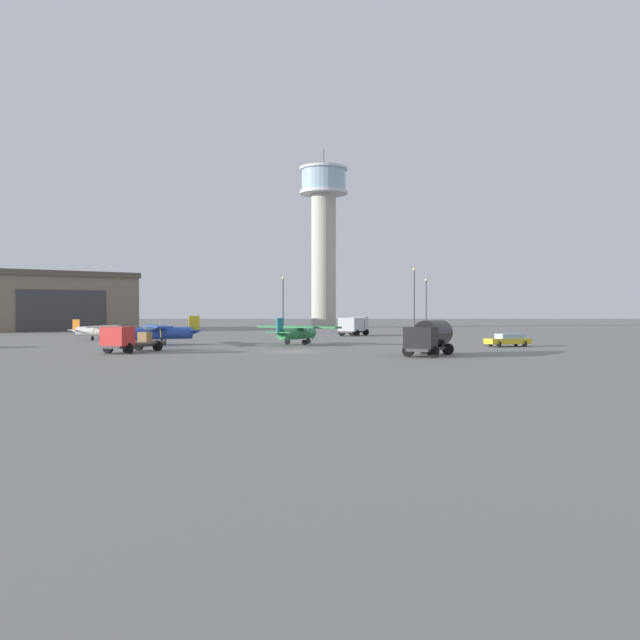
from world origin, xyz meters
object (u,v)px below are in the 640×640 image
(control_tower, at_px, (324,229))
(light_post_west, at_px, (414,296))
(car_yellow, at_px, (508,340))
(airplane_blue, at_px, (162,331))
(truck_flatbed_red, at_px, (127,340))
(light_post_north, at_px, (283,300))
(airplane_white, at_px, (97,330))
(airplane_green, at_px, (296,332))
(truck_fuel_tanker_black, at_px, (430,336))
(light_post_east, at_px, (426,301))
(truck_box_silver, at_px, (353,325))

(control_tower, bearing_deg, light_post_west, -69.04)
(control_tower, height_order, car_yellow, control_tower)
(car_yellow, height_order, light_post_west, light_post_west)
(airplane_blue, height_order, truck_flatbed_red, airplane_blue)
(control_tower, height_order, light_post_west, control_tower)
(car_yellow, distance_m, light_post_north, 43.15)
(airplane_white, distance_m, light_post_north, 30.24)
(airplane_blue, xyz_separation_m, light_post_west, (32.03, 31.20, 4.56))
(airplane_green, height_order, truck_fuel_tanker_black, truck_fuel_tanker_black)
(airplane_white, height_order, car_yellow, airplane_white)
(airplane_green, relative_size, light_post_west, 0.92)
(light_post_west, bearing_deg, airplane_blue, -135.75)
(airplane_green, distance_m, car_yellow, 22.76)
(truck_fuel_tanker_black, relative_size, light_post_east, 0.73)
(truck_fuel_tanker_black, distance_m, truck_flatbed_red, 27.19)
(truck_flatbed_red, bearing_deg, truck_box_silver, 169.97)
(airplane_white, distance_m, car_yellow, 50.59)
(car_yellow, bearing_deg, control_tower, -90.57)
(airplane_green, relative_size, light_post_east, 1.08)
(airplane_green, bearing_deg, light_post_east, 0.38)
(airplane_green, bearing_deg, airplane_blue, 120.81)
(airplane_blue, bearing_deg, control_tower, -125.81)
(airplane_blue, relative_size, car_yellow, 2.16)
(truck_flatbed_red, height_order, light_post_north, light_post_north)
(airplane_white, distance_m, light_post_east, 51.79)
(airplane_white, height_order, truck_fuel_tanker_black, truck_fuel_tanker_black)
(truck_flatbed_red, bearing_deg, airplane_white, -135.58)
(light_post_east, distance_m, light_post_north, 23.50)
(control_tower, height_order, airplane_green, control_tower)
(airplane_white, xyz_separation_m, light_post_north, (22.60, 19.66, 4.12))
(car_yellow, height_order, light_post_north, light_post_north)
(control_tower, xyz_separation_m, truck_fuel_tanker_black, (9.06, -84.72, -19.11))
(truck_fuel_tanker_black, relative_size, light_post_north, 0.72)
(control_tower, height_order, truck_fuel_tanker_black, control_tower)
(control_tower, relative_size, light_post_east, 4.24)
(truck_fuel_tanker_black, xyz_separation_m, truck_flatbed_red, (-26.97, 3.41, -0.48))
(light_post_west, bearing_deg, truck_flatbed_red, -125.92)
(airplane_blue, relative_size, light_post_west, 1.03)
(airplane_white, xyz_separation_m, truck_fuel_tanker_black, (38.03, -28.05, 0.45))
(truck_flatbed_red, bearing_deg, car_yellow, 125.26)
(control_tower, height_order, airplane_white, control_tower)
(truck_box_silver, bearing_deg, light_post_west, -32.66)
(car_yellow, distance_m, light_post_west, 35.07)
(truck_box_silver, bearing_deg, truck_fuel_tanker_black, -148.09)
(light_post_west, bearing_deg, light_post_north, 179.97)
(airplane_white, height_order, truck_box_silver, truck_box_silver)
(airplane_green, bearing_deg, truck_fuel_tanker_black, -114.61)
(control_tower, xyz_separation_m, light_post_west, (14.18, -37.02, -14.72))
(truck_fuel_tanker_black, height_order, truck_box_silver, truck_fuel_tanker_black)
(truck_box_silver, bearing_deg, control_tower, 31.33)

